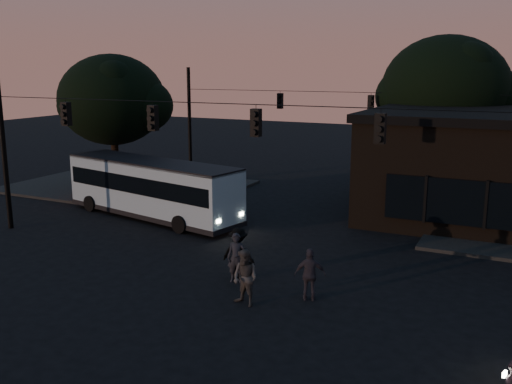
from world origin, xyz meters
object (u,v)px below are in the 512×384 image
at_px(pedestrian_a, 236,258).
at_px(pedestrian_d, 238,253).
at_px(bus, 152,186).
at_px(pedestrian_b, 245,278).
at_px(pedestrian_c, 310,275).

relative_size(pedestrian_a, pedestrian_d, 0.94).
relative_size(bus, pedestrian_d, 5.59).
xyz_separation_m(pedestrian_a, pedestrian_b, (1.21, -1.70, 0.03)).
relative_size(pedestrian_b, pedestrian_d, 0.97).
bearing_deg(bus, pedestrian_a, -25.05).
bearing_deg(pedestrian_d, pedestrian_c, 165.82).
bearing_deg(bus, pedestrian_c, -18.52).
bearing_deg(pedestrian_c, pedestrian_a, -29.66).
xyz_separation_m(pedestrian_b, pedestrian_c, (1.72, 1.29, -0.04)).
distance_m(pedestrian_b, pedestrian_c, 2.15).
relative_size(pedestrian_b, pedestrian_c, 1.05).
bearing_deg(pedestrian_d, pedestrian_b, 121.81).
bearing_deg(pedestrian_b, pedestrian_d, 138.18).
bearing_deg(pedestrian_a, pedestrian_b, -68.90).
xyz_separation_m(pedestrian_a, pedestrian_d, (-0.08, 0.30, 0.06)).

